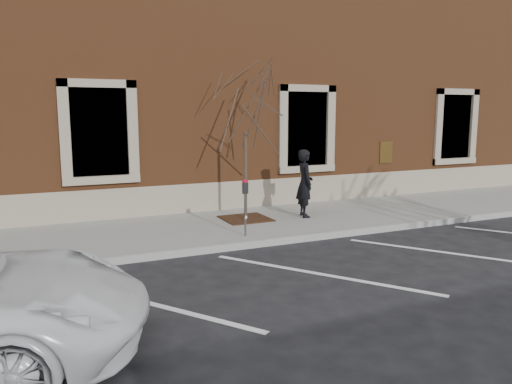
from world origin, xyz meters
name	(u,v)px	position (x,y,z in m)	size (l,w,h in m)	color
ground	(267,245)	(0.00, 0.00, 0.00)	(120.00, 120.00, 0.00)	#28282B
sidewalk_near	(237,226)	(0.00, 1.75, 0.07)	(40.00, 3.50, 0.15)	gray
curb_near	(268,242)	(0.00, -0.05, 0.07)	(40.00, 0.12, 0.15)	#9E9E99
parking_stripes	(320,274)	(0.00, -2.20, 0.00)	(28.00, 4.40, 0.01)	silver
building_civic	(171,80)	(0.00, 7.74, 4.00)	(40.00, 8.62, 8.00)	brown
man	(305,183)	(1.92, 1.72, 1.04)	(0.65, 0.43, 1.79)	black
parking_meter	(245,197)	(-0.34, 0.42, 1.03)	(0.12, 0.09, 1.27)	#595B60
tree_grate	(246,219)	(0.37, 2.05, 0.16)	(1.17, 1.17, 0.03)	#412914
sapling	(245,107)	(0.37, 2.05, 3.02)	(2.47, 2.47, 4.11)	#47352B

